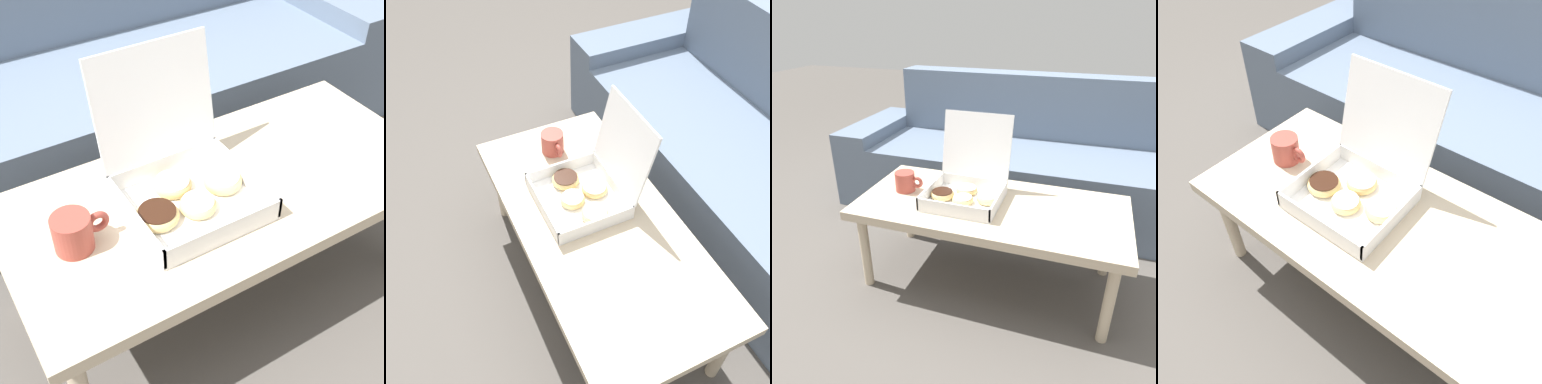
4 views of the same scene
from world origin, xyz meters
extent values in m
plane|color=#514C47|center=(0.00, 0.00, 0.00)|extent=(12.00, 12.00, 0.00)
cube|color=slate|center=(0.00, 0.64, 0.20)|extent=(1.84, 0.58, 0.40)
cube|color=slate|center=(0.00, 1.03, 0.41)|extent=(1.84, 0.20, 0.82)
cube|color=slate|center=(-1.04, 0.74, 0.24)|extent=(0.24, 0.78, 0.49)
cube|color=#C6B293|center=(0.00, -0.07, 0.39)|extent=(1.18, 0.56, 0.04)
cylinder|color=#C6B293|center=(-0.53, -0.29, 0.19)|extent=(0.04, 0.04, 0.37)
cylinder|color=#C6B293|center=(-0.53, 0.15, 0.19)|extent=(0.04, 0.04, 0.37)
cube|color=white|center=(-0.12, -0.09, 0.42)|extent=(0.33, 0.30, 0.01)
cube|color=white|center=(-0.12, -0.24, 0.45)|extent=(0.33, 0.01, 0.06)
cube|color=white|center=(-0.12, 0.05, 0.45)|extent=(0.33, 0.01, 0.06)
cube|color=white|center=(-0.28, -0.09, 0.45)|extent=(0.01, 0.30, 0.06)
cube|color=white|center=(0.04, -0.09, 0.45)|extent=(0.01, 0.30, 0.06)
cube|color=white|center=(-0.12, 0.09, 0.62)|extent=(0.33, 0.07, 0.29)
torus|color=#E5BC75|center=(-0.12, -0.11, 0.44)|extent=(0.09, 0.09, 0.03)
cylinder|color=white|center=(-0.12, -0.11, 0.45)|extent=(0.08, 0.08, 0.01)
torus|color=#E5BC75|center=(-0.13, -0.01, 0.44)|extent=(0.10, 0.10, 0.03)
cylinder|color=white|center=(-0.13, -0.01, 0.45)|extent=(0.09, 0.09, 0.01)
torus|color=#E5BC75|center=(-0.01, -0.07, 0.44)|extent=(0.10, 0.10, 0.04)
cylinder|color=white|center=(-0.01, -0.07, 0.45)|extent=(0.09, 0.09, 0.02)
torus|color=#E5BC75|center=(-0.22, -0.10, 0.44)|extent=(0.11, 0.11, 0.03)
cylinder|color=black|center=(-0.22, -0.10, 0.45)|extent=(0.09, 0.09, 0.02)
cylinder|color=#993D33|center=(-0.42, -0.07, 0.46)|extent=(0.09, 0.09, 0.09)
torus|color=#993D33|center=(-0.36, -0.07, 0.46)|extent=(0.06, 0.02, 0.06)
camera|label=1|loc=(-0.63, -0.93, 1.34)|focal=50.00mm
camera|label=2|loc=(0.91, -0.57, 1.68)|focal=42.00mm
camera|label=3|loc=(0.37, -1.50, 1.20)|focal=35.00mm
camera|label=4|loc=(0.38, -0.70, 1.27)|focal=35.00mm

